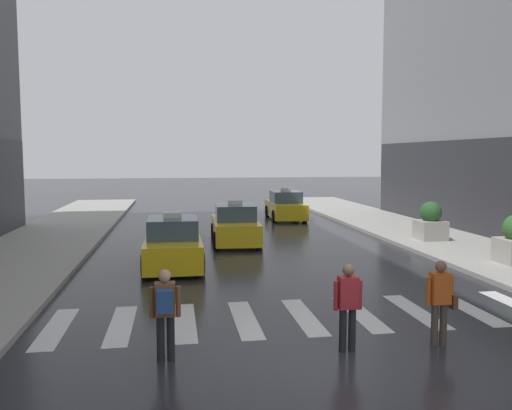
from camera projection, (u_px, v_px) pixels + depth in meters
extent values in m
plane|color=#26262B|center=(346.00, 369.00, 9.06)|extent=(160.00, 160.00, 0.00)
cube|color=silver|center=(56.00, 328.00, 11.20)|extent=(0.50, 2.80, 0.01)
cube|color=silver|center=(121.00, 325.00, 11.40)|extent=(0.50, 2.80, 0.01)
cube|color=silver|center=(184.00, 322.00, 11.61)|extent=(0.50, 2.80, 0.01)
cube|color=silver|center=(245.00, 319.00, 11.81)|extent=(0.50, 2.80, 0.01)
cube|color=silver|center=(304.00, 316.00, 12.02)|extent=(0.50, 2.80, 0.01)
cube|color=silver|center=(361.00, 314.00, 12.22)|extent=(0.50, 2.80, 0.01)
cube|color=silver|center=(415.00, 311.00, 12.43)|extent=(0.50, 2.80, 0.01)
cube|color=silver|center=(469.00, 308.00, 12.63)|extent=(0.50, 2.80, 0.01)
cube|color=yellow|center=(173.00, 249.00, 17.50)|extent=(1.82, 4.51, 0.84)
cube|color=#384C5B|center=(173.00, 227.00, 17.33)|extent=(1.61, 2.11, 0.64)
cube|color=silver|center=(172.00, 215.00, 17.29)|extent=(0.60, 0.24, 0.18)
cylinder|color=black|center=(148.00, 250.00, 18.71)|extent=(0.22, 0.66, 0.66)
cylinder|color=black|center=(197.00, 248.00, 18.98)|extent=(0.22, 0.66, 0.66)
cylinder|color=black|center=(145.00, 265.00, 16.06)|extent=(0.22, 0.66, 0.66)
cylinder|color=black|center=(201.00, 263.00, 16.32)|extent=(0.22, 0.66, 0.66)
cube|color=#F2EAB2|center=(156.00, 238.00, 19.62)|extent=(0.20, 0.04, 0.14)
cube|color=#F2EAB2|center=(190.00, 237.00, 19.82)|extent=(0.20, 0.04, 0.14)
cube|color=yellow|center=(235.00, 229.00, 22.21)|extent=(1.96, 4.56, 0.84)
cube|color=#384C5B|center=(235.00, 212.00, 22.05)|extent=(1.67, 2.16, 0.64)
cube|color=silver|center=(235.00, 202.00, 22.01)|extent=(0.61, 0.26, 0.18)
cylinder|color=black|center=(214.00, 231.00, 23.47)|extent=(0.24, 0.67, 0.66)
cylinder|color=black|center=(252.00, 230.00, 23.67)|extent=(0.24, 0.67, 0.66)
cylinder|color=black|center=(216.00, 240.00, 20.80)|extent=(0.24, 0.67, 0.66)
cylinder|color=black|center=(259.00, 239.00, 21.00)|extent=(0.24, 0.67, 0.66)
cube|color=#F2EAB2|center=(218.00, 222.00, 24.38)|extent=(0.20, 0.05, 0.14)
cube|color=#F2EAB2|center=(245.00, 222.00, 24.53)|extent=(0.20, 0.05, 0.14)
cube|color=yellow|center=(285.00, 209.00, 30.55)|extent=(1.95, 4.56, 0.84)
cube|color=#384C5B|center=(286.00, 197.00, 30.38)|extent=(1.67, 2.15, 0.64)
cube|color=silver|center=(286.00, 190.00, 30.34)|extent=(0.61, 0.26, 0.18)
cylinder|color=black|center=(267.00, 211.00, 31.80)|extent=(0.24, 0.67, 0.66)
cylinder|color=black|center=(295.00, 211.00, 32.00)|extent=(0.24, 0.67, 0.66)
cylinder|color=black|center=(274.00, 216.00, 29.13)|extent=(0.24, 0.67, 0.66)
cylinder|color=black|center=(305.00, 216.00, 29.34)|extent=(0.24, 0.67, 0.66)
cube|color=#F2EAB2|center=(269.00, 205.00, 32.71)|extent=(0.20, 0.05, 0.14)
cube|color=#F2EAB2|center=(289.00, 205.00, 32.86)|extent=(0.20, 0.05, 0.14)
cylinder|color=black|center=(161.00, 339.00, 9.37)|extent=(0.14, 0.14, 0.82)
cylinder|color=black|center=(171.00, 338.00, 9.40)|extent=(0.14, 0.14, 0.82)
cube|color=brown|center=(165.00, 299.00, 9.32)|extent=(0.36, 0.24, 0.60)
sphere|color=tan|center=(165.00, 276.00, 9.28)|extent=(0.22, 0.22, 0.22)
cylinder|color=brown|center=(152.00, 303.00, 9.29)|extent=(0.09, 0.09, 0.55)
cylinder|color=brown|center=(178.00, 301.00, 9.36)|extent=(0.09, 0.09, 0.55)
cube|color=#264C8C|center=(165.00, 301.00, 9.10)|extent=(0.28, 0.18, 0.40)
cylinder|color=#473D33|center=(435.00, 324.00, 10.15)|extent=(0.14, 0.14, 0.82)
cylinder|color=#473D33|center=(443.00, 324.00, 10.18)|extent=(0.14, 0.14, 0.82)
cube|color=#BF5119|center=(440.00, 288.00, 10.10)|extent=(0.36, 0.24, 0.60)
sphere|color=brown|center=(441.00, 267.00, 10.06)|extent=(0.22, 0.22, 0.22)
cylinder|color=#BF5119|center=(429.00, 291.00, 10.07)|extent=(0.09, 0.09, 0.55)
cylinder|color=#BF5119|center=(451.00, 290.00, 10.14)|extent=(0.09, 0.09, 0.55)
cube|color=brown|center=(453.00, 302.00, 10.17)|extent=(0.10, 0.20, 0.28)
cylinder|color=black|center=(343.00, 330.00, 9.83)|extent=(0.14, 0.14, 0.82)
cylinder|color=black|center=(352.00, 330.00, 9.86)|extent=(0.14, 0.14, 0.82)
cube|color=maroon|center=(348.00, 292.00, 9.78)|extent=(0.36, 0.24, 0.60)
sphere|color=brown|center=(348.00, 270.00, 9.74)|extent=(0.22, 0.22, 0.22)
cylinder|color=maroon|center=(336.00, 296.00, 9.75)|extent=(0.09, 0.09, 0.55)
cylinder|color=maroon|center=(360.00, 295.00, 9.82)|extent=(0.09, 0.09, 0.55)
cube|color=#A8A399|center=(430.00, 230.00, 22.07)|extent=(1.10, 1.10, 0.80)
sphere|color=#285628|center=(431.00, 212.00, 22.00)|extent=(0.90, 0.90, 0.90)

